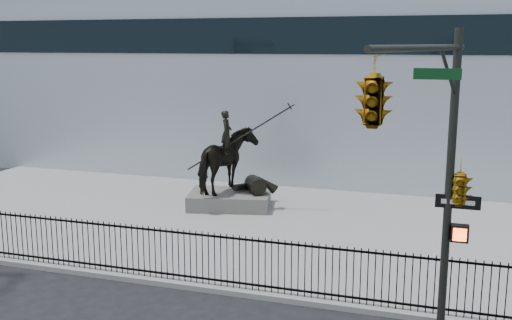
% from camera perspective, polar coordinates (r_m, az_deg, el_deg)
% --- Properties ---
extents(ground, '(120.00, 120.00, 0.00)m').
position_cam_1_polar(ground, '(16.26, -9.17, -13.35)').
color(ground, black).
rests_on(ground, ground).
extents(plaza, '(30.00, 12.00, 0.15)m').
position_cam_1_polar(plaza, '(22.28, -0.98, -6.18)').
color(plaza, gray).
rests_on(plaza, ground).
extents(building, '(44.00, 14.00, 9.00)m').
position_cam_1_polar(building, '(33.91, 6.15, 7.33)').
color(building, '#B2B8C2').
rests_on(building, ground).
extents(picket_fence, '(22.10, 0.10, 1.50)m').
position_cam_1_polar(picket_fence, '(16.95, -7.33, -8.95)').
color(picket_fence, black).
rests_on(picket_fence, plaza).
extents(statue_plinth, '(3.62, 2.87, 0.60)m').
position_cam_1_polar(statue_plinth, '(24.32, -2.53, -3.78)').
color(statue_plinth, '#615F59').
rests_on(statue_plinth, plaza).
extents(equestrian_statue, '(4.02, 2.96, 3.49)m').
position_cam_1_polar(equestrian_statue, '(23.96, -2.41, -0.17)').
color(equestrian_statue, black).
rests_on(equestrian_statue, statue_plinth).
extents(traffic_signal_right, '(2.17, 6.86, 7.00)m').
position_cam_1_polar(traffic_signal_right, '(11.29, 15.54, 1.32)').
color(traffic_signal_right, black).
rests_on(traffic_signal_right, ground).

